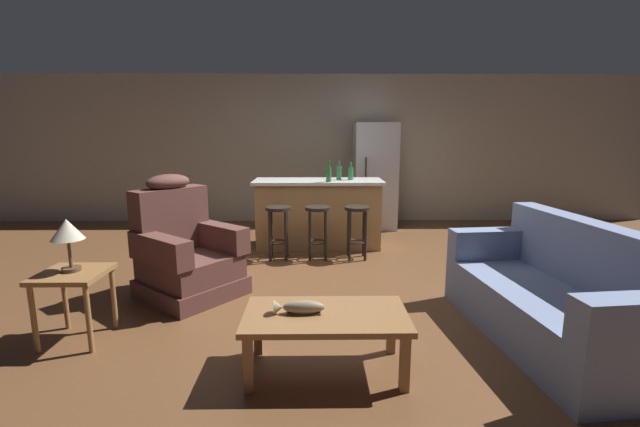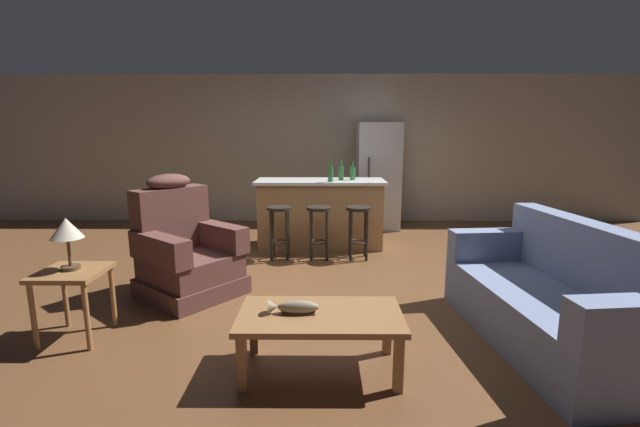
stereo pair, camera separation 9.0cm
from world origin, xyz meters
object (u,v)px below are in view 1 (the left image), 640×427
at_px(kitchen_island, 318,213).
at_px(bar_stool_left, 278,223).
at_px(couch, 555,299).
at_px(end_table, 73,284).
at_px(table_lamp, 67,232).
at_px(bar_stool_middle, 318,223).
at_px(fish_figurine, 299,307).
at_px(bottle_short_amber, 339,173).
at_px(bar_stool_right, 357,223).
at_px(coffee_table, 326,321).
at_px(bottle_tall_green, 329,174).
at_px(recliner_near_lamp, 185,253).
at_px(bottle_wine_dark, 351,173).
at_px(refrigerator, 375,176).

xyz_separation_m(kitchen_island, bar_stool_left, (-0.52, -0.63, -0.01)).
height_order(couch, end_table, couch).
xyz_separation_m(table_lamp, bar_stool_middle, (1.91, 2.16, -0.40)).
xyz_separation_m(fish_figurine, bar_stool_left, (-0.36, 2.65, 0.01)).
bearing_deg(bottle_short_amber, bar_stool_right, -72.37).
distance_m(fish_figurine, kitchen_island, 3.28).
bearing_deg(couch, fish_figurine, 6.70).
distance_m(coffee_table, bottle_tall_green, 3.11).
bearing_deg(bar_stool_left, kitchen_island, 50.72).
bearing_deg(kitchen_island, couch, -57.51).
relative_size(couch, bottle_short_amber, 7.35).
relative_size(coffee_table, recliner_near_lamp, 0.92).
xyz_separation_m(bar_stool_left, bar_stool_right, (1.01, 0.00, 0.00)).
bearing_deg(couch, bar_stool_right, -64.67).
relative_size(kitchen_island, bottle_tall_green, 6.19).
bearing_deg(kitchen_island, bar_stool_left, -129.28).
bearing_deg(table_lamp, bottle_wine_dark, 49.51).
distance_m(coffee_table, bottle_short_amber, 3.35).
xyz_separation_m(fish_figurine, refrigerator, (1.12, 4.48, 0.42)).
distance_m(fish_figurine, refrigerator, 4.63).
height_order(coffee_table, bar_stool_right, bar_stool_right).
relative_size(bar_stool_right, bottle_short_amber, 2.53).
bearing_deg(bottle_tall_green, bar_stool_left, -149.06).
distance_m(refrigerator, bottle_wine_dark, 1.31).
bearing_deg(bottle_wine_dark, bottle_tall_green, -142.87).
height_order(bar_stool_middle, bottle_short_amber, bottle_short_amber).
bearing_deg(fish_figurine, table_lamp, 164.47).
distance_m(table_lamp, bottle_wine_dark, 3.67).
height_order(bar_stool_right, bottle_short_amber, bottle_short_amber).
height_order(fish_figurine, bottle_tall_green, bottle_tall_green).
relative_size(fish_figurine, bar_stool_right, 0.50).
distance_m(coffee_table, end_table, 1.99).
distance_m(bar_stool_right, refrigerator, 1.93).
bearing_deg(bar_stool_middle, recliner_near_lamp, -137.90).
distance_m(end_table, kitchen_island, 3.39).
bearing_deg(bottle_wine_dark, fish_figurine, -100.57).
bearing_deg(bar_stool_middle, bar_stool_right, 0.00).
distance_m(recliner_near_lamp, bar_stool_left, 1.46).
xyz_separation_m(couch, recliner_near_lamp, (-3.16, 1.02, 0.08)).
relative_size(fish_figurine, bottle_short_amber, 1.27).
bearing_deg(table_lamp, end_table, -56.91).
distance_m(fish_figurine, couch, 2.02).
bearing_deg(fish_figurine, recliner_near_lamp, 129.41).
distance_m(recliner_near_lamp, bottle_wine_dark, 2.64).
relative_size(fish_figurine, couch, 0.17).
height_order(recliner_near_lamp, bottle_wine_dark, same).
height_order(table_lamp, bottle_wine_dark, bottle_wine_dark).
distance_m(kitchen_island, bar_stool_left, 0.81).
bearing_deg(coffee_table, refrigerator, 78.16).
distance_m(table_lamp, bar_stool_left, 2.61).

